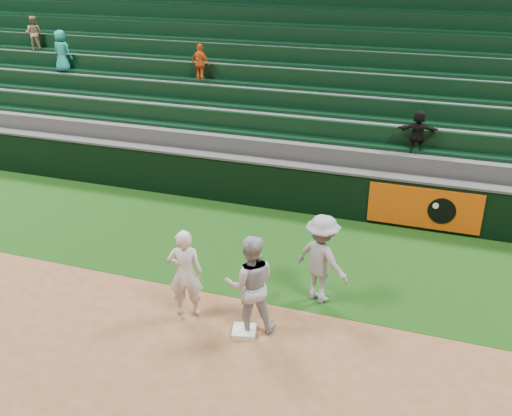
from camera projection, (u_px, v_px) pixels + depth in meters
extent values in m
plane|color=brown|center=(228.00, 326.00, 10.21)|extent=(70.00, 70.00, 0.00)
cube|color=#11360D|center=(277.00, 250.00, 12.78)|extent=(36.00, 4.20, 0.01)
cube|color=white|center=(244.00, 331.00, 10.01)|extent=(0.49, 0.49, 0.09)
imported|color=silver|center=(185.00, 273.00, 10.21)|extent=(0.72, 0.58, 1.72)
imported|color=#ADB1B8|center=(250.00, 284.00, 9.78)|extent=(1.09, 0.98, 1.84)
imported|color=#9495A0|center=(322.00, 259.00, 10.63)|extent=(1.31, 1.08, 1.76)
cube|color=black|center=(302.00, 189.00, 14.42)|extent=(36.00, 0.35, 1.20)
cube|color=#D84C0A|center=(424.00, 208.00, 13.38)|extent=(2.60, 0.05, 1.00)
cylinder|color=black|center=(442.00, 211.00, 13.23)|extent=(0.64, 0.02, 0.64)
cylinder|color=white|center=(436.00, 206.00, 13.21)|extent=(0.14, 0.02, 0.14)
cube|color=#424244|center=(303.00, 166.00, 14.16)|extent=(36.00, 0.40, 0.06)
cube|color=#3D3D40|center=(310.00, 171.00, 14.95)|extent=(36.00, 0.85, 1.65)
cube|color=black|center=(314.00, 129.00, 14.72)|extent=(36.00, 0.14, 0.50)
cube|color=black|center=(312.00, 139.00, 14.66)|extent=(36.00, 0.45, 0.08)
cube|color=#3D3D40|center=(318.00, 153.00, 15.59)|extent=(36.00, 0.85, 2.10)
cube|color=black|center=(322.00, 104.00, 15.26)|extent=(36.00, 0.14, 0.50)
cube|color=black|center=(320.00, 113.00, 15.21)|extent=(36.00, 0.45, 0.08)
cube|color=#3D3D40|center=(325.00, 136.00, 16.23)|extent=(36.00, 0.85, 2.55)
cube|color=black|center=(330.00, 81.00, 15.81)|extent=(36.00, 0.14, 0.50)
cube|color=black|center=(328.00, 90.00, 15.75)|extent=(36.00, 0.45, 0.08)
cube|color=#3D3D40|center=(331.00, 121.00, 16.86)|extent=(36.00, 0.85, 3.00)
cube|color=black|center=(337.00, 59.00, 16.35)|extent=(36.00, 0.14, 0.50)
cube|color=black|center=(335.00, 67.00, 16.29)|extent=(36.00, 0.45, 0.08)
cube|color=#3D3D40|center=(338.00, 106.00, 17.50)|extent=(36.00, 0.85, 3.45)
cube|color=black|center=(343.00, 39.00, 16.89)|extent=(36.00, 0.14, 0.50)
cube|color=black|center=(342.00, 47.00, 16.83)|extent=(36.00, 0.45, 0.08)
cube|color=#3D3D40|center=(343.00, 93.00, 18.13)|extent=(36.00, 0.85, 3.90)
cube|color=black|center=(350.00, 20.00, 17.43)|extent=(36.00, 0.14, 0.50)
cube|color=black|center=(348.00, 27.00, 17.38)|extent=(36.00, 0.45, 0.08)
cube|color=#3D3D40|center=(349.00, 80.00, 18.77)|extent=(36.00, 0.85, 4.35)
cube|color=black|center=(356.00, 2.00, 17.98)|extent=(36.00, 0.14, 0.50)
cube|color=black|center=(354.00, 9.00, 17.92)|extent=(36.00, 0.45, 0.08)
imported|color=teal|center=(62.00, 51.00, 17.89)|extent=(0.65, 0.45, 1.29)
imported|color=#E75415|center=(200.00, 63.00, 16.53)|extent=(0.70, 0.46, 1.11)
imported|color=black|center=(418.00, 132.00, 13.59)|extent=(1.00, 0.43, 1.05)
imported|color=#987C58|center=(34.00, 33.00, 18.96)|extent=(0.63, 0.54, 1.12)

